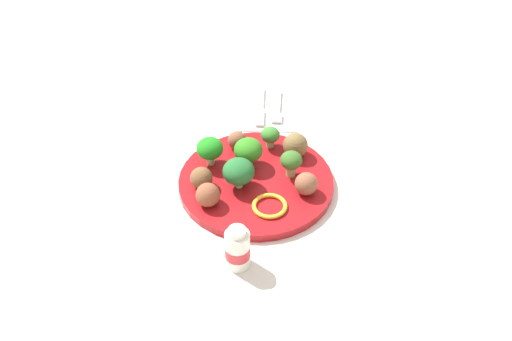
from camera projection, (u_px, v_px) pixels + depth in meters
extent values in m
plane|color=silver|center=(256.00, 185.00, 1.06)|extent=(4.00, 4.00, 0.00)
cylinder|color=maroon|center=(256.00, 182.00, 1.06)|extent=(0.28, 0.28, 0.02)
cylinder|color=#90BD84|center=(270.00, 143.00, 1.12)|extent=(0.01, 0.01, 0.01)
ellipsoid|color=#37762D|center=(270.00, 135.00, 1.11)|extent=(0.04, 0.04, 0.03)
cylinder|color=#9CC07A|center=(248.00, 161.00, 1.08)|extent=(0.02, 0.02, 0.01)
ellipsoid|color=#2F7A1E|center=(248.00, 150.00, 1.06)|extent=(0.05, 0.05, 0.04)
cylinder|color=#9CBB73|center=(291.00, 171.00, 1.06)|extent=(0.02, 0.02, 0.02)
ellipsoid|color=#366426|center=(291.00, 160.00, 1.04)|extent=(0.04, 0.04, 0.03)
cylinder|color=#A0C184|center=(211.00, 160.00, 1.08)|extent=(0.01, 0.01, 0.02)
ellipsoid|color=#1E811C|center=(210.00, 148.00, 1.06)|extent=(0.05, 0.05, 0.04)
cylinder|color=#8DCB66|center=(239.00, 183.00, 1.03)|extent=(0.01, 0.01, 0.01)
ellipsoid|color=#23632E|center=(239.00, 171.00, 1.02)|extent=(0.06, 0.06, 0.04)
sphere|color=brown|center=(208.00, 195.00, 0.99)|extent=(0.04, 0.04, 0.04)
sphere|color=brown|center=(237.00, 140.00, 1.11)|extent=(0.04, 0.04, 0.04)
sphere|color=brown|center=(306.00, 184.00, 1.01)|extent=(0.04, 0.04, 0.04)
sphere|color=brown|center=(295.00, 145.00, 1.09)|extent=(0.05, 0.05, 0.05)
sphere|color=brown|center=(201.00, 178.00, 1.02)|extent=(0.04, 0.04, 0.04)
torus|color=yellow|center=(270.00, 206.00, 1.00)|extent=(0.07, 0.07, 0.01)
cube|color=white|center=(269.00, 107.00, 1.25)|extent=(0.18, 0.14, 0.01)
cube|color=silver|center=(278.00, 102.00, 1.26)|extent=(0.09, 0.02, 0.01)
cube|color=silver|center=(277.00, 118.00, 1.21)|extent=(0.03, 0.02, 0.01)
cube|color=silver|center=(261.00, 98.00, 1.27)|extent=(0.09, 0.02, 0.01)
cube|color=silver|center=(260.00, 118.00, 1.21)|extent=(0.06, 0.02, 0.01)
cylinder|color=white|center=(240.00, 250.00, 0.90)|extent=(0.04, 0.04, 0.07)
cylinder|color=red|center=(240.00, 251.00, 0.90)|extent=(0.04, 0.04, 0.02)
cylinder|color=silver|center=(240.00, 232.00, 0.88)|extent=(0.03, 0.03, 0.01)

